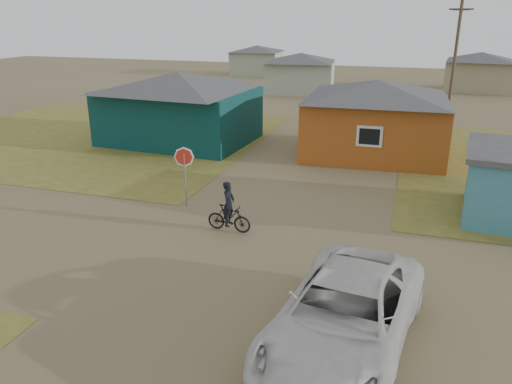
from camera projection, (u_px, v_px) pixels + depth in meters
The scene contains 12 objects.
ground at pixel (244, 268), 14.79m from camera, with size 120.00×120.00×0.00m, color olive.
grass_nw at pixel (95, 136), 30.40m from camera, with size 20.00×18.00×0.00m, color olive.
house_teal at pixel (179, 106), 28.60m from camera, with size 8.93×7.08×4.00m.
house_yellow at pixel (376, 117), 25.96m from camera, with size 7.72×6.76×3.90m.
house_pale_west at pixel (300, 72), 46.34m from camera, with size 7.04×6.15×3.60m.
house_beige_east at pixel (480, 71), 47.20m from camera, with size 6.95×6.05×3.60m.
house_pale_north at pixel (257, 60), 59.40m from camera, with size 6.28×5.81×3.40m.
utility_pole_near at pixel (454, 63), 31.27m from camera, with size 1.40×0.20×8.00m.
utility_pole_far at pixel (456, 47), 45.34m from camera, with size 1.40×0.20×8.00m.
stop_sign at pixel (184, 163), 18.96m from camera, with size 0.77×0.13×2.37m.
cyclist at pixel (229, 213), 17.08m from camera, with size 1.60×0.59×1.79m.
vehicle at pixel (345, 316), 11.01m from camera, with size 2.78×6.03×1.68m, color silver.
Camera 1 is at (4.29, -12.42, 7.16)m, focal length 35.00 mm.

